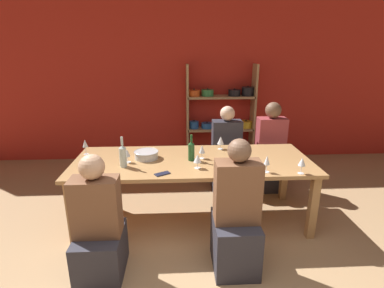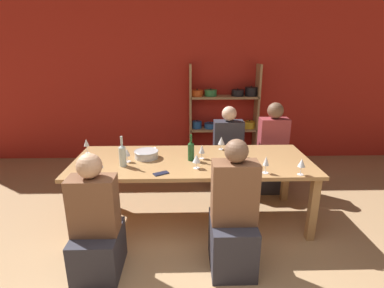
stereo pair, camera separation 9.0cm
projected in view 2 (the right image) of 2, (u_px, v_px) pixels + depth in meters
name	position (u px, v px, depth m)	size (l,w,h in m)	color
wall_back_red	(190.00, 83.00, 5.18)	(8.80, 0.06, 2.70)	red
shelf_unit	(224.00, 123.00, 5.20)	(1.18, 0.30, 1.68)	tan
dining_table	(192.00, 166.00, 3.34)	(2.61, 1.02, 0.74)	#AD7F4C
mixing_bowl	(146.00, 154.00, 3.36)	(0.27, 0.27, 0.09)	#B7BABC
wine_bottle_green	(191.00, 150.00, 3.27)	(0.07, 0.07, 0.29)	#1E4C23
wine_bottle_dark	(122.00, 155.00, 3.11)	(0.07, 0.07, 0.32)	#B2C6C1
wine_glass_red_a	(221.00, 141.00, 3.63)	(0.08, 0.08, 0.16)	white
wine_glass_empty_a	(266.00, 161.00, 2.93)	(0.07, 0.07, 0.17)	white
wine_glass_red_b	(244.00, 148.00, 3.36)	(0.08, 0.08, 0.16)	white
wine_glass_red_c	(202.00, 150.00, 3.32)	(0.07, 0.07, 0.16)	white
wine_glass_empty_b	(197.00, 159.00, 3.05)	(0.08, 0.08, 0.15)	white
wine_glass_red_d	(127.00, 153.00, 3.23)	(0.07, 0.07, 0.15)	white
wine_glass_red_e	(99.00, 163.00, 2.87)	(0.07, 0.07, 0.18)	white
wine_glass_white_a	(302.00, 163.00, 2.89)	(0.07, 0.07, 0.17)	white
wine_glass_red_f	(86.00, 143.00, 3.48)	(0.06, 0.06, 0.18)	white
cell_phone	(161.00, 173.00, 2.94)	(0.16, 0.14, 0.01)	#1E2338
person_near_a	(233.00, 224.00, 2.63)	(0.39, 0.49, 1.23)	#2D2D38
person_far_a	(228.00, 159.00, 4.24)	(0.40, 0.50, 1.18)	#2D2D38
person_near_b	(96.00, 231.00, 2.59)	(0.39, 0.49, 1.12)	#2D2D38
person_far_b	(271.00, 158.00, 4.20)	(0.39, 0.48, 1.24)	#2D2D38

